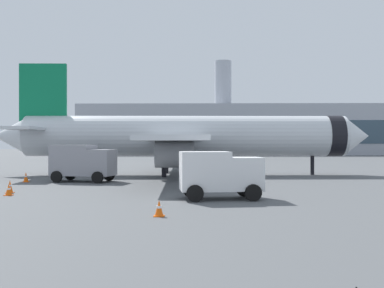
% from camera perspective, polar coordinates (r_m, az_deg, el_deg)
% --- Properties ---
extents(airplane_at_gate, '(35.70, 32.15, 10.50)m').
position_cam_1_polar(airplane_at_gate, '(42.85, -1.03, 0.96)').
color(airplane_at_gate, silver).
rests_on(airplane_at_gate, ground).
extents(service_truck, '(5.12, 3.25, 2.90)m').
position_cam_1_polar(service_truck, '(36.60, -13.61, -2.13)').
color(service_truck, gray).
rests_on(service_truck, ground).
extents(cargo_van, '(4.62, 2.82, 2.60)m').
position_cam_1_polar(cargo_van, '(24.70, 3.49, -3.62)').
color(cargo_van, white).
rests_on(cargo_van, ground).
extents(safety_cone_near, '(0.44, 0.44, 0.68)m').
position_cam_1_polar(safety_cone_near, '(28.60, -22.08, -5.35)').
color(safety_cone_near, '#F2590C').
rests_on(safety_cone_near, ground).
extents(safety_cone_mid, '(0.44, 0.44, 0.79)m').
position_cam_1_polar(safety_cone_mid, '(29.94, -21.94, -4.99)').
color(safety_cone_mid, '#F2590C').
rests_on(safety_cone_mid, ground).
extents(safety_cone_far, '(0.44, 0.44, 0.78)m').
position_cam_1_polar(safety_cone_far, '(37.66, -20.18, -3.93)').
color(safety_cone_far, '#F2590C').
rests_on(safety_cone_far, ground).
extents(safety_cone_outer, '(0.44, 0.44, 0.69)m').
position_cam_1_polar(safety_cone_outer, '(19.14, -4.17, -8.08)').
color(safety_cone_outer, '#F2590C').
rests_on(safety_cone_outer, ground).
extents(terminal_building, '(88.47, 22.63, 24.34)m').
position_cam_1_polar(terminal_building, '(119.40, 7.91, 1.75)').
color(terminal_building, '#9EA3AD').
rests_on(terminal_building, ground).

